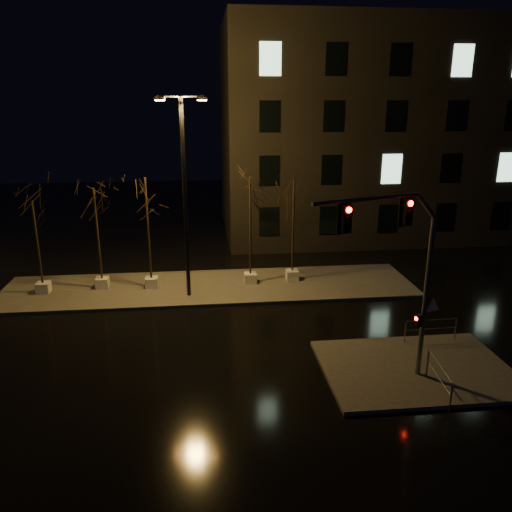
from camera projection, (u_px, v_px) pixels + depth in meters
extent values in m
plane|color=black|center=(214.00, 338.00, 21.30)|extent=(90.00, 90.00, 0.00)
cube|color=#43403B|center=(210.00, 287.00, 26.97)|extent=(22.00, 5.00, 0.15)
cube|color=#43403B|center=(416.00, 369.00, 18.74)|extent=(7.00, 5.00, 0.15)
cube|color=black|center=(390.00, 132.00, 37.63)|extent=(25.00, 12.00, 15.00)
cube|color=beige|center=(43.00, 287.00, 25.94)|extent=(0.65, 0.65, 0.55)
cylinder|color=black|center=(37.00, 243.00, 25.22)|extent=(0.11, 0.11, 4.30)
cube|color=beige|center=(102.00, 283.00, 26.62)|extent=(0.65, 0.65, 0.55)
cylinder|color=black|center=(98.00, 234.00, 25.83)|extent=(0.11, 0.11, 4.81)
cube|color=beige|center=(152.00, 282.00, 26.68)|extent=(0.65, 0.65, 0.55)
cylinder|color=black|center=(148.00, 229.00, 25.81)|extent=(0.11, 0.11, 5.33)
cube|color=beige|center=(250.00, 278.00, 27.33)|extent=(0.65, 0.65, 0.55)
cylinder|color=black|center=(250.00, 226.00, 26.47)|extent=(0.11, 0.11, 5.27)
cube|color=beige|center=(292.00, 275.00, 27.81)|extent=(0.65, 0.65, 0.55)
cylinder|color=black|center=(293.00, 226.00, 26.98)|extent=(0.11, 0.11, 5.03)
cylinder|color=slate|center=(425.00, 299.00, 17.41)|extent=(0.18, 0.18, 5.86)
cylinder|color=slate|center=(367.00, 199.00, 15.19)|extent=(3.75, 1.36, 0.14)
cube|color=black|center=(407.00, 212.00, 15.99)|extent=(0.35, 0.30, 0.88)
cube|color=black|center=(346.00, 219.00, 15.06)|extent=(0.35, 0.30, 0.88)
cube|color=black|center=(418.00, 321.00, 17.55)|extent=(0.26, 0.23, 0.44)
cone|color=red|center=(432.00, 306.00, 17.57)|extent=(0.97, 0.35, 1.02)
sphere|color=#FF0C07|center=(436.00, 200.00, 16.37)|extent=(0.18, 0.18, 0.18)
cylinder|color=black|center=(185.00, 201.00, 24.23)|extent=(0.20, 0.20, 9.77)
cylinder|color=black|center=(181.00, 96.00, 22.78)|extent=(2.14, 0.39, 0.10)
cube|color=orange|center=(160.00, 99.00, 22.85)|extent=(0.52, 0.34, 0.20)
cube|color=orange|center=(202.00, 99.00, 22.80)|extent=(0.52, 0.34, 0.20)
cylinder|color=slate|center=(405.00, 332.00, 20.49)|extent=(0.05, 0.05, 0.90)
cylinder|color=slate|center=(455.00, 329.00, 20.76)|extent=(0.05, 0.05, 0.90)
cylinder|color=slate|center=(432.00, 320.00, 20.48)|extent=(2.20, 0.08, 0.04)
cylinder|color=slate|center=(431.00, 329.00, 20.60)|extent=(2.20, 0.08, 0.04)
cylinder|color=slate|center=(451.00, 399.00, 15.82)|extent=(0.06, 0.06, 1.01)
cylinder|color=slate|center=(427.00, 364.00, 17.95)|extent=(0.06, 0.06, 1.01)
cylinder|color=slate|center=(440.00, 365.00, 16.72)|extent=(0.29, 2.23, 0.04)
cylinder|color=slate|center=(439.00, 377.00, 16.85)|extent=(0.29, 2.23, 0.04)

